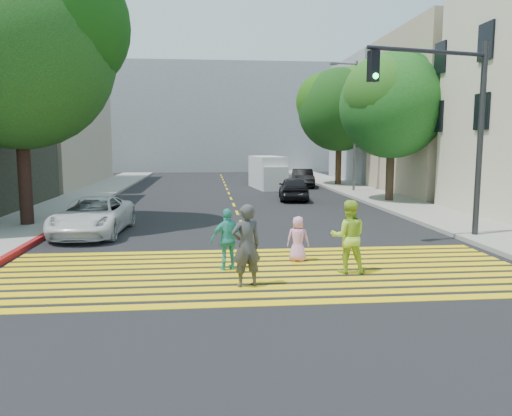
{
  "coord_description": "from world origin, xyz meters",
  "views": [
    {
      "loc": [
        -1.36,
        -10.87,
        3.23
      ],
      "look_at": [
        0.0,
        3.0,
        1.4
      ],
      "focal_mm": 35.0,
      "sensor_mm": 36.0,
      "label": 1
    }
  ],
  "objects": [
    {
      "name": "white_van",
      "position": [
        2.94,
        24.16,
        1.07
      ],
      "size": [
        2.34,
        4.98,
        2.26
      ],
      "rotation": [
        0.0,
        0.0,
        0.12
      ],
      "color": "silver",
      "rests_on": "ground"
    },
    {
      "name": "sidewalk_right",
      "position": [
        8.5,
        15.0,
        0.07
      ],
      "size": [
        3.0,
        60.0,
        0.15
      ],
      "primitive_type": "cube",
      "color": "gray",
      "rests_on": "ground"
    },
    {
      "name": "pedestrian_child",
      "position": [
        1.08,
        2.31,
        0.62
      ],
      "size": [
        0.69,
        0.54,
        1.25
      ],
      "primitive_type": "imported",
      "rotation": [
        0.0,
        0.0,
        2.89
      ],
      "color": "#ED97D0",
      "rests_on": "ground"
    },
    {
      "name": "traffic_signal",
      "position": [
        6.47,
        4.68,
        4.19
      ],
      "size": [
        4.34,
        1.25,
        6.47
      ],
      "rotation": [
        0.0,
        0.0,
        0.22
      ],
      "color": "#28282A",
      "rests_on": "ground"
    },
    {
      "name": "dark_car_parked",
      "position": [
        5.59,
        25.01,
        0.66
      ],
      "size": [
        1.78,
        4.12,
        1.32
      ],
      "primitive_type": "imported",
      "rotation": [
        0.0,
        0.0,
        -0.1
      ],
      "color": "black",
      "rests_on": "ground"
    },
    {
      "name": "silver_car",
      "position": [
        3.06,
        29.73,
        0.69
      ],
      "size": [
        2.45,
        4.96,
        1.39
      ],
      "primitive_type": "imported",
      "rotation": [
        0.0,
        0.0,
        3.03
      ],
      "color": "gray",
      "rests_on": "ground"
    },
    {
      "name": "tree_right_near",
      "position": [
        8.46,
        15.11,
        5.46
      ],
      "size": [
        7.26,
        7.26,
        8.07
      ],
      "rotation": [
        0.0,
        0.0,
        0.4
      ],
      "color": "black",
      "rests_on": "ground"
    },
    {
      "name": "crosswalk",
      "position": [
        0.0,
        1.28,
        0.01
      ],
      "size": [
        13.4,
        5.3,
        0.01
      ],
      "color": "yellow",
      "rests_on": "ground"
    },
    {
      "name": "white_sedan",
      "position": [
        -5.4,
        7.02,
        0.66
      ],
      "size": [
        2.42,
        4.85,
        1.32
      ],
      "primitive_type": "imported",
      "rotation": [
        0.0,
        0.0,
        -0.05
      ],
      "color": "silver",
      "rests_on": "ground"
    },
    {
      "name": "pedestrian_man",
      "position": [
        -0.51,
        0.06,
        0.94
      ],
      "size": [
        0.78,
        0.62,
        1.88
      ],
      "primitive_type": "imported",
      "rotation": [
        0.0,
        0.0,
        3.42
      ],
      "color": "#3E3D3E",
      "rests_on": "ground"
    },
    {
      "name": "ground",
      "position": [
        0.0,
        0.0,
        0.0
      ],
      "size": [
        120.0,
        120.0,
        0.0
      ],
      "primitive_type": "plane",
      "color": "black"
    },
    {
      "name": "pedestrian_extra",
      "position": [
        -0.85,
        1.56,
        0.79
      ],
      "size": [
        1.0,
        0.62,
        1.59
      ],
      "primitive_type": "imported",
      "rotation": [
        0.0,
        0.0,
        3.41
      ],
      "color": "teal",
      "rests_on": "ground"
    },
    {
      "name": "pedestrian_woman",
      "position": [
        2.11,
        1.02,
        0.91
      ],
      "size": [
        0.99,
        0.82,
        1.83
      ],
      "primitive_type": "imported",
      "rotation": [
        0.0,
        0.0,
        2.99
      ],
      "color": "#B1D735",
      "rests_on": "ground"
    },
    {
      "name": "lane_line",
      "position": [
        0.0,
        22.5,
        0.01
      ],
      "size": [
        0.12,
        34.4,
        0.01
      ],
      "color": "yellow",
      "rests_on": "ground"
    },
    {
      "name": "street_lamp",
      "position": [
        7.94,
        20.62,
        4.78
      ],
      "size": [
        1.88,
        0.46,
        8.33
      ],
      "rotation": [
        0.0,
        0.0,
        0.15
      ],
      "color": "#5A5A5A",
      "rests_on": "ground"
    },
    {
      "name": "tree_left",
      "position": [
        -8.12,
        8.7,
        6.87
      ],
      "size": [
        8.51,
        8.02,
        10.2
      ],
      "rotation": [
        0.0,
        0.0,
        -0.15
      ],
      "color": "black",
      "rests_on": "ground"
    },
    {
      "name": "curb_red",
      "position": [
        -6.9,
        6.0,
        0.08
      ],
      "size": [
        0.2,
        8.0,
        0.16
      ],
      "primitive_type": "cube",
      "color": "maroon",
      "rests_on": "ground"
    },
    {
      "name": "building_right_tan",
      "position": [
        15.0,
        19.0,
        5.0
      ],
      "size": [
        10.0,
        10.0,
        10.0
      ],
      "primitive_type": "cube",
      "color": "tan",
      "rests_on": "ground"
    },
    {
      "name": "building_left_tan",
      "position": [
        -16.0,
        28.0,
        5.0
      ],
      "size": [
        12.0,
        16.0,
        10.0
      ],
      "primitive_type": "cube",
      "color": "tan",
      "rests_on": "ground"
    },
    {
      "name": "building_right_grey",
      "position": [
        15.0,
        30.0,
        5.0
      ],
      "size": [
        10.0,
        10.0,
        10.0
      ],
      "primitive_type": "cube",
      "color": "gray",
      "rests_on": "ground"
    },
    {
      "name": "sidewalk_left",
      "position": [
        -8.5,
        22.0,
        0.07
      ],
      "size": [
        3.0,
        40.0,
        0.15
      ],
      "primitive_type": "cube",
      "color": "gray",
      "rests_on": "ground"
    },
    {
      "name": "backdrop_block",
      "position": [
        0.0,
        48.0,
        6.0
      ],
      "size": [
        30.0,
        8.0,
        12.0
      ],
      "primitive_type": "cube",
      "color": "gray",
      "rests_on": "ground"
    },
    {
      "name": "dark_car_near",
      "position": [
        3.49,
        16.83,
        0.68
      ],
      "size": [
        2.05,
        4.13,
        1.35
      ],
      "primitive_type": "imported",
      "rotation": [
        0.0,
        0.0,
        3.03
      ],
      "color": "black",
      "rests_on": "ground"
    },
    {
      "name": "tree_right_far",
      "position": [
        8.48,
        25.62,
        5.96
      ],
      "size": [
        8.27,
        8.04,
        8.82
      ],
      "rotation": [
        0.0,
        0.0,
        -0.42
      ],
      "color": "#3E2816",
      "rests_on": "ground"
    }
  ]
}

